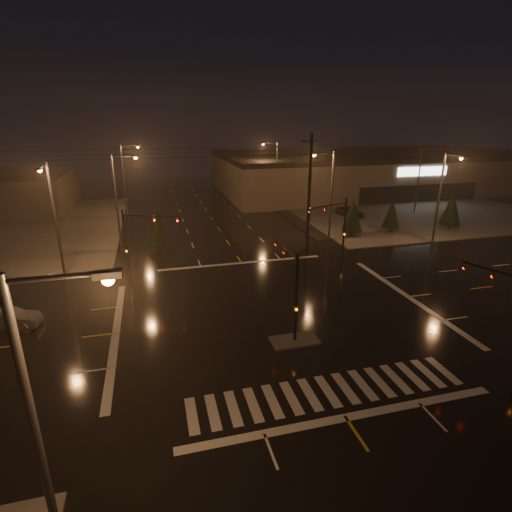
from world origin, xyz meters
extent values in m
plane|color=black|center=(0.00, 0.00, 0.00)|extent=(140.00, 140.00, 0.00)
cube|color=#4C4944|center=(30.00, 30.00, 0.06)|extent=(36.00, 36.00, 0.12)
cube|color=#4C4944|center=(0.00, -4.00, 0.07)|extent=(3.00, 1.60, 0.15)
cube|color=beige|center=(0.00, -9.00, 0.01)|extent=(15.00, 2.60, 0.01)
cube|color=beige|center=(0.00, -11.00, 0.01)|extent=(16.00, 0.50, 0.01)
cube|color=beige|center=(0.00, 11.00, 0.01)|extent=(16.00, 0.50, 0.01)
cube|color=black|center=(35.00, 28.00, 0.04)|extent=(50.00, 24.00, 0.08)
cube|color=#6D614E|center=(35.00, 46.00, 3.50)|extent=(60.00, 28.00, 7.00)
cube|color=black|center=(35.00, 46.00, 6.80)|extent=(60.20, 28.20, 0.80)
cube|color=white|center=(35.00, 31.90, 5.20)|extent=(9.00, 0.20, 1.40)
cube|color=black|center=(35.00, 31.95, 1.60)|extent=(22.00, 0.15, 2.80)
cylinder|color=black|center=(0.00, -4.00, 3.00)|extent=(0.18, 0.18, 6.00)
cylinder|color=black|center=(0.00, -1.75, 5.50)|extent=(0.12, 4.50, 0.12)
imported|color=#594707|center=(0.00, 0.27, 5.45)|extent=(0.16, 0.20, 1.00)
cube|color=#594707|center=(0.00, -4.00, 2.30)|extent=(0.25, 0.18, 0.35)
cylinder|color=black|center=(10.50, 10.50, 3.00)|extent=(0.18, 0.18, 6.00)
cylinder|color=black|center=(8.15, 9.64, 5.50)|extent=(4.74, 1.82, 0.12)
imported|color=#594707|center=(6.04, 8.88, 5.45)|extent=(0.24, 0.22, 1.00)
cube|color=#594707|center=(10.50, 10.50, 2.30)|extent=(0.25, 0.18, 0.35)
cylinder|color=black|center=(-10.50, 10.50, 3.00)|extent=(0.18, 0.18, 6.00)
cylinder|color=black|center=(-8.15, 9.64, 5.50)|extent=(4.74, 1.82, 0.12)
imported|color=#594707|center=(-6.04, 8.88, 5.45)|extent=(0.24, 0.22, 1.00)
cube|color=#594707|center=(-10.50, 10.50, 2.30)|extent=(0.25, 0.18, 0.35)
cylinder|color=black|center=(9.82, -8.62, 5.50)|extent=(1.48, 3.80, 0.12)
imported|color=#594707|center=(9.20, -6.93, 5.45)|extent=(0.22, 0.24, 1.00)
cylinder|color=#38383A|center=(-11.50, -15.00, 5.00)|extent=(0.24, 0.24, 10.00)
cylinder|color=#38383A|center=(-10.30, -15.00, 9.80)|extent=(2.40, 0.14, 0.14)
cube|color=#38383A|center=(-9.20, -15.00, 9.75)|extent=(0.70, 0.30, 0.18)
sphere|color=orange|center=(-9.20, -15.00, 9.62)|extent=(0.32, 0.32, 0.32)
cylinder|color=#38383A|center=(-11.50, 18.00, 5.00)|extent=(0.24, 0.24, 10.00)
cylinder|color=#38383A|center=(-10.30, 18.00, 9.80)|extent=(2.40, 0.14, 0.14)
cube|color=#38383A|center=(-9.20, 18.00, 9.75)|extent=(0.70, 0.30, 0.18)
sphere|color=orange|center=(-9.20, 18.00, 9.62)|extent=(0.32, 0.32, 0.32)
cylinder|color=#38383A|center=(-11.50, 34.00, 5.00)|extent=(0.24, 0.24, 10.00)
cylinder|color=#38383A|center=(-10.30, 34.00, 9.80)|extent=(2.40, 0.14, 0.14)
cube|color=#38383A|center=(-9.20, 34.00, 9.75)|extent=(0.70, 0.30, 0.18)
sphere|color=orange|center=(-9.20, 34.00, 9.62)|extent=(0.32, 0.32, 0.32)
cylinder|color=#38383A|center=(11.50, 16.00, 5.00)|extent=(0.24, 0.24, 10.00)
cylinder|color=#38383A|center=(10.30, 16.00, 9.80)|extent=(2.40, 0.14, 0.14)
cube|color=#38383A|center=(9.20, 16.00, 9.75)|extent=(0.70, 0.30, 0.18)
sphere|color=orange|center=(9.20, 16.00, 9.62)|extent=(0.32, 0.32, 0.32)
cylinder|color=#38383A|center=(11.50, 36.00, 5.00)|extent=(0.24, 0.24, 10.00)
cylinder|color=#38383A|center=(10.30, 36.00, 9.80)|extent=(2.40, 0.14, 0.14)
cube|color=#38383A|center=(9.20, 36.00, 9.75)|extent=(0.70, 0.30, 0.18)
sphere|color=orange|center=(9.20, 36.00, 9.62)|extent=(0.32, 0.32, 0.32)
cylinder|color=#38383A|center=(-16.00, 11.50, 5.00)|extent=(0.24, 0.24, 10.00)
cylinder|color=#38383A|center=(-16.00, 10.30, 9.80)|extent=(0.14, 2.40, 0.14)
cube|color=#38383A|center=(-16.00, 9.20, 9.75)|extent=(0.30, 0.70, 0.18)
sphere|color=orange|center=(-16.00, 9.20, 9.62)|extent=(0.32, 0.32, 0.32)
cylinder|color=#38383A|center=(22.00, 11.50, 5.00)|extent=(0.24, 0.24, 10.00)
cylinder|color=#38383A|center=(22.00, 10.30, 9.80)|extent=(0.14, 2.40, 0.14)
cube|color=#38383A|center=(22.00, 9.20, 9.75)|extent=(0.30, 0.70, 0.18)
sphere|color=orange|center=(22.00, 9.20, 9.62)|extent=(0.32, 0.32, 0.32)
cylinder|color=black|center=(8.00, 14.00, 6.00)|extent=(0.32, 0.32, 12.00)
cube|color=black|center=(8.00, 14.00, 11.20)|extent=(2.20, 0.12, 0.12)
cylinder|color=black|center=(14.73, 16.71, 0.35)|extent=(0.18, 0.18, 0.70)
cone|color=black|center=(14.73, 16.71, 2.61)|extent=(2.44, 2.44, 3.81)
cylinder|color=black|center=(20.14, 17.01, 0.35)|extent=(0.18, 0.18, 0.70)
cone|color=black|center=(20.14, 17.01, 2.40)|extent=(2.17, 2.17, 3.40)
cylinder|color=black|center=(28.19, 16.44, 0.35)|extent=(0.18, 0.18, 0.70)
cone|color=black|center=(28.19, 16.44, 2.70)|extent=(2.56, 2.56, 4.00)
cylinder|color=black|center=(-7.49, 17.15, 0.35)|extent=(0.18, 0.18, 0.70)
cone|color=black|center=(-7.49, 17.15, 2.54)|extent=(2.35, 2.35, 3.67)
imported|color=black|center=(19.27, 25.91, 0.76)|extent=(3.27, 4.79, 1.51)
imported|color=#595A61|center=(-18.00, 2.62, 0.67)|extent=(4.23, 1.98, 1.34)
camera|label=1|loc=(-8.00, -24.68, 13.36)|focal=28.00mm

